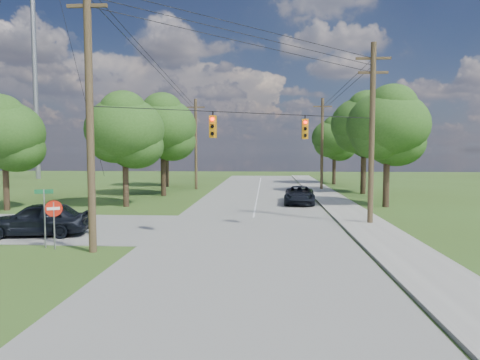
# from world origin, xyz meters

# --- Properties ---
(ground) EXTENTS (140.00, 140.00, 0.00)m
(ground) POSITION_xyz_m (0.00, 0.00, 0.00)
(ground) COLOR #37511B
(ground) RESTS_ON ground
(main_road) EXTENTS (10.00, 100.00, 0.03)m
(main_road) POSITION_xyz_m (2.00, 5.00, 0.01)
(main_road) COLOR gray
(main_road) RESTS_ON ground
(sidewalk_east) EXTENTS (2.60, 100.00, 0.12)m
(sidewalk_east) POSITION_xyz_m (8.70, 5.00, 0.06)
(sidewalk_east) COLOR #ABA9A0
(sidewalk_east) RESTS_ON ground
(pole_sw) EXTENTS (2.00, 0.32, 12.00)m
(pole_sw) POSITION_xyz_m (-4.60, 0.40, 6.23)
(pole_sw) COLOR #4F3E29
(pole_sw) RESTS_ON ground
(pole_ne) EXTENTS (2.00, 0.32, 10.50)m
(pole_ne) POSITION_xyz_m (8.90, 8.00, 5.47)
(pole_ne) COLOR #4F3E29
(pole_ne) RESTS_ON ground
(pole_north_e) EXTENTS (2.00, 0.32, 10.00)m
(pole_north_e) POSITION_xyz_m (8.90, 30.00, 5.13)
(pole_north_e) COLOR #4F3E29
(pole_north_e) RESTS_ON ground
(pole_north_w) EXTENTS (2.00, 0.32, 10.00)m
(pole_north_w) POSITION_xyz_m (-5.00, 30.00, 5.13)
(pole_north_w) COLOR #4F3E29
(pole_north_w) RESTS_ON ground
(power_lines) EXTENTS (13.93, 29.62, 4.93)m
(power_lines) POSITION_xyz_m (1.50, 11.54, 9.15)
(power_lines) COLOR black
(power_lines) RESTS_ON ground
(traffic_signals) EXTENTS (4.91, 3.27, 1.05)m
(traffic_signals) POSITION_xyz_m (2.55, 4.43, 5.50)
(traffic_signals) COLOR orange
(traffic_signals) RESTS_ON ground
(radio_mast) EXTENTS (0.70, 0.70, 45.00)m
(radio_mast) POSITION_xyz_m (-32.00, 46.00, 22.50)
(radio_mast) COLOR gray
(radio_mast) RESTS_ON ground
(tree_w_near) EXTENTS (6.00, 6.00, 8.40)m
(tree_w_near) POSITION_xyz_m (-8.00, 15.00, 5.92)
(tree_w_near) COLOR #412D20
(tree_w_near) RESTS_ON ground
(tree_w_mid) EXTENTS (6.40, 6.40, 9.22)m
(tree_w_mid) POSITION_xyz_m (-7.00, 23.00, 6.58)
(tree_w_mid) COLOR #412D20
(tree_w_mid) RESTS_ON ground
(tree_w_far) EXTENTS (6.00, 6.00, 8.73)m
(tree_w_far) POSITION_xyz_m (-9.00, 33.00, 6.25)
(tree_w_far) COLOR #412D20
(tree_w_far) RESTS_ON ground
(tree_e_near) EXTENTS (6.20, 6.20, 8.81)m
(tree_e_near) POSITION_xyz_m (12.00, 16.00, 6.25)
(tree_e_near) COLOR #412D20
(tree_e_near) RESTS_ON ground
(tree_e_mid) EXTENTS (6.60, 6.60, 9.64)m
(tree_e_mid) POSITION_xyz_m (12.50, 26.00, 6.91)
(tree_e_mid) COLOR #412D20
(tree_e_mid) RESTS_ON ground
(tree_e_far) EXTENTS (5.80, 5.80, 8.32)m
(tree_e_far) POSITION_xyz_m (11.50, 38.00, 5.92)
(tree_e_far) COLOR #412D20
(tree_e_far) RESTS_ON ground
(tree_cross_n) EXTENTS (5.60, 5.60, 7.91)m
(tree_cross_n) POSITION_xyz_m (-16.00, 12.50, 5.59)
(tree_cross_n) COLOR #412D20
(tree_cross_n) RESTS_ON ground
(car_cross_dark) EXTENTS (5.27, 2.77, 1.71)m
(car_cross_dark) POSITION_xyz_m (-8.72, 3.50, 0.89)
(car_cross_dark) COLOR black
(car_cross_dark) RESTS_ON cross_road
(car_main_north) EXTENTS (2.74, 5.28, 1.42)m
(car_main_north) POSITION_xyz_m (5.50, 17.26, 0.74)
(car_main_north) COLOR black
(car_main_north) RESTS_ON main_road
(do_not_enter_sign) EXTENTS (0.67, 0.33, 2.17)m
(do_not_enter_sign) POSITION_xyz_m (-6.48, 0.78, 1.60)
(do_not_enter_sign) COLOR gray
(do_not_enter_sign) RESTS_ON ground
(street_name_sign) EXTENTS (0.78, 0.20, 2.64)m
(street_name_sign) POSITION_xyz_m (-7.01, 1.00, 1.68)
(street_name_sign) COLOR gray
(street_name_sign) RESTS_ON ground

